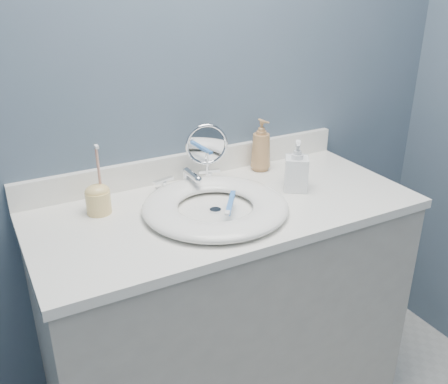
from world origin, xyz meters
TOP-DOWN VIEW (x-y plane):
  - back_wall at (0.00, 1.25)m, footprint 2.20×0.02m
  - vanity_cabinet at (0.00, 0.97)m, footprint 1.20×0.55m
  - countertop at (0.00, 0.97)m, footprint 1.22×0.57m
  - backsplash at (0.00, 1.24)m, footprint 1.22×0.02m
  - basin at (-0.05, 0.94)m, footprint 0.45×0.45m
  - drain at (-0.05, 0.94)m, footprint 0.04×0.04m
  - faucet at (-0.05, 1.14)m, footprint 0.25×0.13m
  - makeup_mirror at (0.03, 1.15)m, footprint 0.14×0.08m
  - soap_bottle_amber at (0.26, 1.18)m, footprint 0.08×0.08m
  - soap_bottle_clear at (0.27, 0.97)m, footprint 0.11×0.11m
  - toothbrush_holder at (-0.37, 1.11)m, footprint 0.08×0.08m
  - toothbrush_lying at (-0.03, 0.89)m, footprint 0.11×0.15m

SIDE VIEW (x-z plane):
  - vanity_cabinet at x=0.00m, z-range 0.00..0.85m
  - countertop at x=0.00m, z-range 0.85..0.88m
  - drain at x=-0.05m, z-range 0.88..0.89m
  - basin at x=-0.05m, z-range 0.88..0.92m
  - faucet at x=-0.05m, z-range 0.87..0.95m
  - toothbrush_lying at x=-0.03m, z-range 0.92..0.93m
  - backsplash at x=0.00m, z-range 0.88..0.97m
  - toothbrush_holder at x=-0.37m, z-range 0.82..1.04m
  - soap_bottle_clear at x=0.27m, z-range 0.88..1.05m
  - soap_bottle_amber at x=0.26m, z-range 0.88..1.07m
  - makeup_mirror at x=0.03m, z-range 0.89..1.11m
  - back_wall at x=0.00m, z-range 0.00..2.40m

